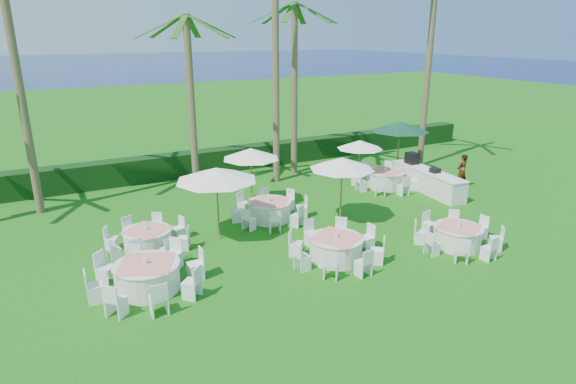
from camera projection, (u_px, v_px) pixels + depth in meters
name	position (u px, v px, depth m)	size (l,w,h in m)	color
ground	(337.00, 262.00, 15.48)	(120.00, 120.00, 0.00)	#195F10
hedge	(211.00, 161.00, 25.34)	(34.00, 1.00, 1.20)	black
ocean	(67.00, 68.00, 100.92)	(260.00, 260.00, 0.00)	#081051
banquet_table_a	(147.00, 276.00, 13.70)	(3.28, 3.28, 0.99)	silver
banquet_table_b	(336.00, 248.00, 15.57)	(3.09, 3.09, 0.94)	silver
banquet_table_c	(457.00, 236.00, 16.52)	(2.91, 2.91, 0.89)	silver
banquet_table_d	(148.00, 239.00, 16.30)	(2.81, 2.81, 0.87)	silver
banquet_table_e	(270.00, 210.00, 18.93)	(2.98, 2.98, 0.92)	silver
banquet_table_f	(385.00, 179.00, 22.91)	(3.14, 3.14, 0.95)	silver
umbrella_a	(216.00, 174.00, 16.51)	(2.87, 2.87, 2.63)	brown
umbrella_b	(342.00, 163.00, 18.02)	(2.48, 2.48, 2.60)	brown
umbrella_c	(251.00, 154.00, 19.78)	(2.39, 2.39, 2.52)	brown
umbrella_d	(360.00, 145.00, 22.37)	(2.15, 2.15, 2.28)	brown
umbrella_green	(400.00, 126.00, 24.21)	(2.94, 2.94, 2.79)	brown
buffet_table	(427.00, 180.00, 22.33)	(1.31, 4.41, 1.55)	silver
staff_person	(462.00, 171.00, 22.63)	(0.60, 0.39, 1.64)	gray
palm_a	(18.00, 79.00, 18.10)	(4.39, 4.20, 9.80)	brown
palm_b	(191.00, 97.00, 21.26)	(4.40, 3.95, 7.80)	brown
palm_c	(276.00, 51.00, 22.04)	(4.40, 4.13, 11.46)	brown
palm_d	(294.00, 82.00, 23.93)	(4.37, 4.25, 8.45)	brown
palm_e	(429.00, 62.00, 25.02)	(4.37, 4.24, 10.21)	brown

